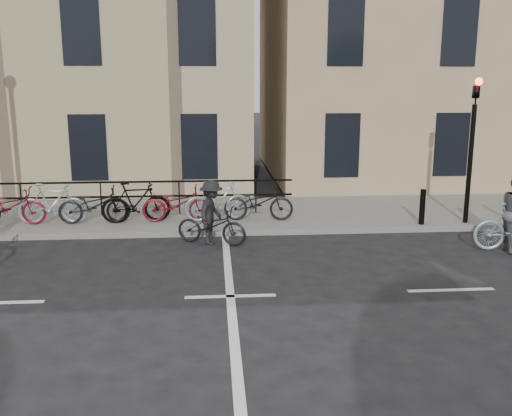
{
  "coord_description": "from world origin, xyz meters",
  "views": [
    {
      "loc": [
        -0.27,
        -9.45,
        3.7
      ],
      "look_at": [
        0.62,
        2.2,
        1.1
      ],
      "focal_mm": 40.0,
      "sensor_mm": 36.0,
      "label": 1
    }
  ],
  "objects": [
    {
      "name": "building_east",
      "position": [
        9.0,
        13.0,
        6.15
      ],
      "size": [
        14.0,
        10.0,
        12.0
      ],
      "primitive_type": "cube",
      "color": "#9E845F",
      "rests_on": "sidewalk"
    },
    {
      "name": "traffic_light",
      "position": [
        6.2,
        4.34,
        2.45
      ],
      "size": [
        0.18,
        0.3,
        3.9
      ],
      "color": "black",
      "rests_on": "sidewalk"
    },
    {
      "name": "bollard_east",
      "position": [
        5.0,
        4.25,
        0.6
      ],
      "size": [
        0.14,
        0.14,
        0.9
      ],
      "primitive_type": "cylinder",
      "color": "black",
      "rests_on": "sidewalk"
    },
    {
      "name": "ground",
      "position": [
        0.0,
        0.0,
        0.0
      ],
      "size": [
        120.0,
        120.0,
        0.0
      ],
      "primitive_type": "plane",
      "color": "black",
      "rests_on": "ground"
    },
    {
      "name": "parked_bikes",
      "position": [
        -3.3,
        5.04,
        0.64
      ],
      "size": [
        10.4,
        1.23,
        1.05
      ],
      "color": "black",
      "rests_on": "sidewalk"
    },
    {
      "name": "cyclist_dark",
      "position": [
        -0.32,
        3.37,
        0.59
      ],
      "size": [
        1.78,
        1.17,
        1.5
      ],
      "rotation": [
        0.0,
        0.0,
        1.19
      ],
      "color": "black",
      "rests_on": "ground"
    },
    {
      "name": "sidewalk",
      "position": [
        -4.0,
        6.0,
        0.07
      ],
      "size": [
        46.0,
        4.0,
        0.15
      ],
      "primitive_type": "cube",
      "color": "slate",
      "rests_on": "ground"
    }
  ]
}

